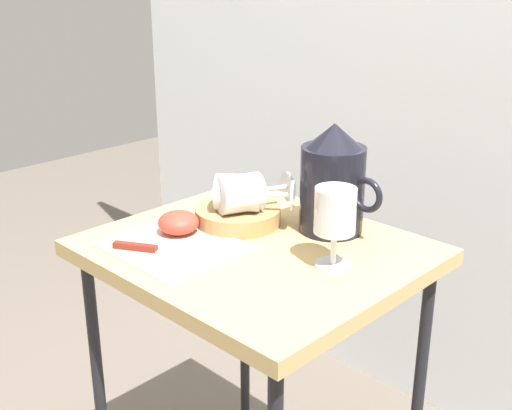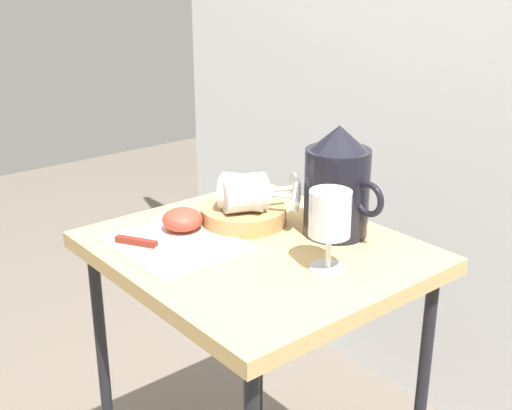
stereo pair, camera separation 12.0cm
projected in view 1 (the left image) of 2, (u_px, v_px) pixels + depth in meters
The scene contains 10 objects.
curtain_drape at pixel (454, 85), 1.63m from camera, with size 2.40×0.03×1.86m, color white.
table at pixel (256, 278), 1.26m from camera, with size 0.58×0.51×0.72m.
linen_napkin at pixel (174, 246), 1.22m from camera, with size 0.23×0.21×0.00m, color beige.
basket_tray at pixel (238, 215), 1.33m from camera, with size 0.17×0.17×0.04m, color #AD8451.
pitcher at pixel (333, 188), 1.27m from camera, with size 0.18×0.13×0.22m.
wine_glass_upright at pixel (335, 215), 1.12m from camera, with size 0.07×0.07×0.14m.
wine_glass_tipped_near at pixel (242, 193), 1.29m from camera, with size 0.12×0.16×0.08m.
wine_glass_tipped_far at pixel (241, 193), 1.29m from camera, with size 0.16×0.14×0.07m.
apple_half_left at pixel (178, 222), 1.27m from camera, with size 0.08×0.08×0.04m, color #CC3D2D.
knife at pixel (151, 249), 1.19m from camera, with size 0.19×0.12×0.01m.
Camera 1 is at (0.79, -0.81, 1.22)m, focal length 46.16 mm.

